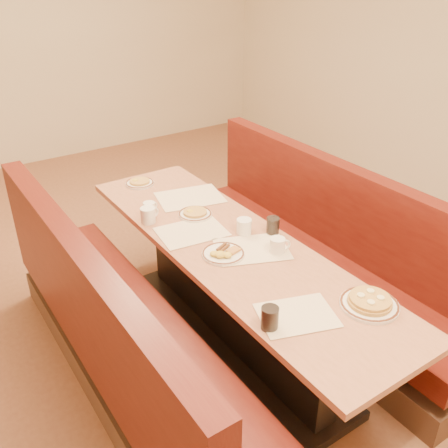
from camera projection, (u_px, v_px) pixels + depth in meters
ground at (230, 342)px, 3.28m from camera, size 8.00×8.00×0.00m
room_envelope at (233, 30)px, 2.36m from camera, size 6.04×8.04×2.82m
diner_table at (231, 296)px, 3.10m from camera, size 0.70×2.50×0.75m
booth_left at (122, 343)px, 2.75m from camera, size 0.55×2.50×1.05m
booth_right at (317, 262)px, 3.47m from camera, size 0.55×2.50×1.05m
placemat_near_left at (297, 315)px, 2.34m from camera, size 0.42×0.37×0.00m
placemat_near_right at (252, 249)px, 2.87m from camera, size 0.50×0.44×0.00m
placemat_far_left at (192, 232)px, 3.04m from camera, size 0.44×0.35×0.00m
placemat_far_right at (190, 197)px, 3.47m from camera, size 0.50×0.42×0.00m
pancake_plate at (370, 303)px, 2.39m from camera, size 0.28×0.28×0.06m
eggs_plate at (223, 253)px, 2.80m from camera, size 0.24×0.24×0.05m
extra_plate_mid at (195, 214)px, 3.23m from camera, size 0.22×0.22×0.04m
extra_plate_far at (140, 183)px, 3.67m from camera, size 0.21×0.21×0.04m
coffee_mug_a at (278, 245)px, 2.81m from camera, size 0.12×0.09×0.09m
coffee_mug_b at (148, 215)px, 3.14m from camera, size 0.13×0.09×0.10m
coffee_mug_c at (244, 226)px, 3.01m from camera, size 0.13×0.09×0.10m
coffee_mug_d at (150, 208)px, 3.24m from camera, size 0.11×0.08×0.08m
soda_tumbler_near at (270, 318)px, 2.24m from camera, size 0.08×0.08×0.11m
soda_tumbler_mid at (273, 226)px, 3.01m from camera, size 0.08×0.08×0.11m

